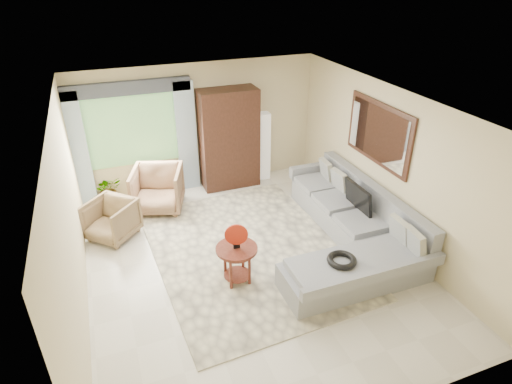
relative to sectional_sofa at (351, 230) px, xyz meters
name	(u,v)px	position (x,y,z in m)	size (l,w,h in m)	color
ground	(249,260)	(-1.78, 0.18, -0.28)	(6.00, 6.00, 0.00)	silver
area_rug	(248,250)	(-1.71, 0.44, -0.27)	(3.00, 4.00, 0.02)	beige
sectional_sofa	(351,230)	(0.00, 0.00, 0.00)	(2.30, 3.46, 0.90)	gray
tv_screen	(358,197)	(0.27, 0.29, 0.44)	(0.06, 0.74, 0.48)	black
garden_hose	(342,260)	(-0.78, -0.95, 0.26)	(0.43, 0.43, 0.09)	black
coffee_table	(237,264)	(-2.13, -0.23, 0.04)	(0.62, 0.62, 0.62)	#461712
red_disc	(236,235)	(-2.13, -0.23, 0.57)	(0.34, 0.34, 0.03)	#AD2411
armchair_left	(111,220)	(-3.79, 1.68, 0.07)	(0.75, 0.77, 0.70)	olive
armchair_right	(158,189)	(-2.86, 2.38, 0.14)	(0.91, 0.94, 0.86)	#957351
potted_plant	(109,190)	(-3.75, 3.02, -0.01)	(0.50, 0.43, 0.55)	#999999
armoire	(229,139)	(-1.23, 2.90, 0.77)	(1.20, 0.55, 2.10)	black
floor_lamp	(263,146)	(-0.43, 2.96, 0.47)	(0.24, 0.24, 1.50)	silver
window	(132,131)	(-3.13, 3.15, 1.12)	(1.80, 0.04, 1.40)	#669E59
curtain_left	(77,152)	(-4.18, 3.06, 0.87)	(0.40, 0.08, 2.30)	#9EB7CC
curtain_right	(187,137)	(-2.08, 3.06, 0.87)	(0.40, 0.08, 2.30)	#9EB7CC
valance	(126,88)	(-3.13, 3.08, 1.97)	(2.40, 0.12, 0.26)	#1E232D
wall_mirror	(378,133)	(0.68, 0.53, 1.47)	(0.05, 1.70, 1.05)	black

